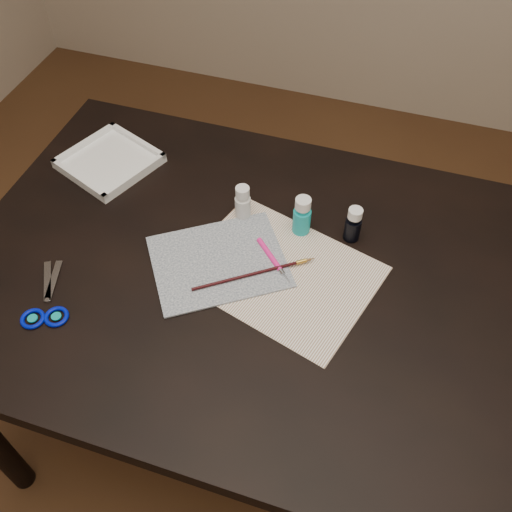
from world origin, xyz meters
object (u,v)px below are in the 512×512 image
(canvas, at_px, (219,261))
(scissors, at_px, (45,294))
(paper, at_px, (280,273))
(paint_bottle_navy, at_px, (353,224))
(paint_bottle_white, at_px, (243,202))
(paint_bottle_cyan, at_px, (302,215))
(palette_tray, at_px, (109,161))

(canvas, relative_size, scissors, 1.46)
(paper, relative_size, paint_bottle_navy, 4.39)
(paint_bottle_white, xyz_separation_m, paint_bottle_cyan, (0.14, -0.00, 0.00))
(canvas, height_order, paint_bottle_white, paint_bottle_white)
(canvas, height_order, paint_bottle_cyan, paint_bottle_cyan)
(paper, distance_m, paint_bottle_cyan, 0.14)
(canvas, xyz_separation_m, paint_bottle_navy, (0.26, 0.16, 0.04))
(paper, height_order, paint_bottle_navy, paint_bottle_navy)
(paint_bottle_white, height_order, paint_bottle_cyan, paint_bottle_cyan)
(scissors, relative_size, palette_tray, 0.95)
(paint_bottle_navy, height_order, scissors, paint_bottle_navy)
(canvas, xyz_separation_m, paint_bottle_white, (0.01, 0.15, 0.04))
(paper, height_order, paint_bottle_cyan, paint_bottle_cyan)
(paint_bottle_white, bearing_deg, canvas, -92.01)
(canvas, height_order, palette_tray, palette_tray)
(canvas, distance_m, paint_bottle_cyan, 0.21)
(paint_bottle_cyan, height_order, paint_bottle_navy, paint_bottle_cyan)
(scissors, bearing_deg, paint_bottle_cyan, -84.27)
(paint_bottle_white, height_order, palette_tray, paint_bottle_white)
(paint_bottle_white, relative_size, paint_bottle_cyan, 0.90)
(canvas, xyz_separation_m, paint_bottle_cyan, (0.15, 0.15, 0.05))
(paint_bottle_cyan, bearing_deg, paint_bottle_white, 178.91)
(paint_bottle_navy, bearing_deg, paint_bottle_cyan, -172.97)
(paint_bottle_white, distance_m, palette_tray, 0.39)
(palette_tray, bearing_deg, scissors, -81.43)
(palette_tray, bearing_deg, paint_bottle_cyan, -7.69)
(paint_bottle_white, xyz_separation_m, paint_bottle_navy, (0.25, 0.01, -0.00))
(canvas, distance_m, paint_bottle_white, 0.15)
(paper, bearing_deg, paint_bottle_cyan, 85.85)
(paint_bottle_white, bearing_deg, paint_bottle_cyan, -1.09)
(paint_bottle_navy, relative_size, palette_tray, 0.43)
(scissors, bearing_deg, paint_bottle_white, -73.69)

